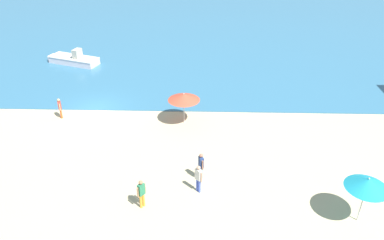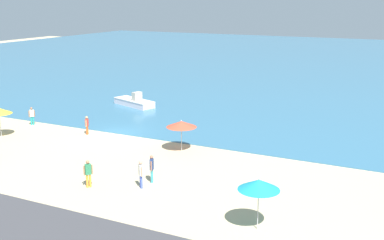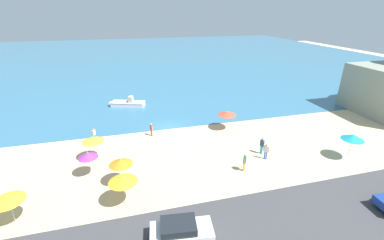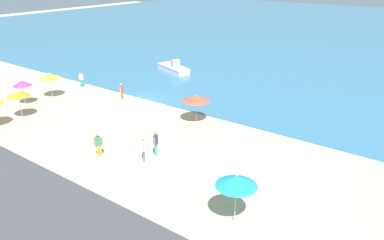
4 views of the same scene
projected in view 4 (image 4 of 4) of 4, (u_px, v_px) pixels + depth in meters
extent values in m
plane|color=#C8B58B|center=(148.00, 100.00, 36.97)|extent=(160.00, 160.00, 0.00)
cube|color=teal|center=(326.00, 29.00, 78.02)|extent=(150.00, 110.00, 0.05)
cylinder|color=#B2B2B7|center=(196.00, 111.00, 31.43)|extent=(0.05, 0.05, 1.95)
cone|color=#D64C33|center=(196.00, 98.00, 30.99)|extent=(2.33, 2.33, 0.46)
sphere|color=silver|center=(196.00, 95.00, 30.89)|extent=(0.08, 0.08, 0.08)
cylinder|color=#B2B2B7|center=(21.00, 107.00, 32.32)|extent=(0.05, 0.05, 2.03)
cone|color=orange|center=(18.00, 93.00, 31.86)|extent=(1.98, 1.98, 0.48)
sphere|color=silver|center=(17.00, 90.00, 31.75)|extent=(0.08, 0.08, 0.08)
cylinder|color=#B2B2B7|center=(24.00, 95.00, 35.39)|extent=(0.05, 0.05, 1.94)
cone|color=purple|center=(22.00, 83.00, 34.94)|extent=(1.74, 1.74, 0.52)
sphere|color=silver|center=(21.00, 80.00, 34.83)|extent=(0.08, 0.08, 0.08)
cylinder|color=#B2B2B7|center=(235.00, 203.00, 19.03)|extent=(0.05, 0.05, 2.19)
cone|color=teal|center=(236.00, 181.00, 18.53)|extent=(2.14, 2.14, 0.54)
sphere|color=silver|center=(237.00, 176.00, 18.42)|extent=(0.08, 0.08, 0.08)
cylinder|color=#B2B2B7|center=(51.00, 88.00, 37.33)|extent=(0.05, 0.05, 2.07)
cone|color=yellow|center=(49.00, 76.00, 36.87)|extent=(2.13, 2.13, 0.48)
sphere|color=silver|center=(49.00, 73.00, 36.76)|extent=(0.08, 0.08, 0.08)
cylinder|color=#F59C31|center=(98.00, 151.00, 25.87)|extent=(0.14, 0.14, 0.85)
cylinder|color=#F59C31|center=(100.00, 151.00, 25.91)|extent=(0.14, 0.14, 0.85)
cube|color=#2D7F56|center=(98.00, 141.00, 25.60)|extent=(0.40, 0.42, 0.67)
sphere|color=#A37650|center=(97.00, 135.00, 25.42)|extent=(0.22, 0.22, 0.22)
cylinder|color=#A37650|center=(95.00, 142.00, 25.56)|extent=(0.09, 0.09, 0.60)
cylinder|color=#A37650|center=(102.00, 141.00, 25.67)|extent=(0.09, 0.09, 0.60)
cylinder|color=teal|center=(157.00, 149.00, 26.07)|extent=(0.14, 0.14, 0.88)
cylinder|color=teal|center=(156.00, 151.00, 25.91)|extent=(0.14, 0.14, 0.88)
cube|color=navy|center=(156.00, 140.00, 25.69)|extent=(0.34, 0.42, 0.70)
sphere|color=#A56C53|center=(155.00, 133.00, 25.50)|extent=(0.22, 0.22, 0.22)
cylinder|color=#A56C53|center=(157.00, 139.00, 25.92)|extent=(0.09, 0.09, 0.63)
cylinder|color=#A56C53|center=(155.00, 142.00, 25.49)|extent=(0.09, 0.09, 0.63)
cylinder|color=teal|center=(83.00, 83.00, 40.85)|extent=(0.14, 0.14, 0.81)
cylinder|color=teal|center=(81.00, 83.00, 40.81)|extent=(0.14, 0.14, 0.81)
cube|color=silver|center=(81.00, 77.00, 40.56)|extent=(0.40, 0.42, 0.64)
sphere|color=#986A4F|center=(81.00, 73.00, 40.38)|extent=(0.22, 0.22, 0.22)
cylinder|color=#986A4F|center=(83.00, 77.00, 40.63)|extent=(0.09, 0.09, 0.58)
cylinder|color=#986A4F|center=(79.00, 78.00, 40.52)|extent=(0.09, 0.09, 0.58)
cylinder|color=#F75824|center=(122.00, 95.00, 37.21)|extent=(0.14, 0.14, 0.77)
cylinder|color=#F75824|center=(122.00, 96.00, 37.05)|extent=(0.14, 0.14, 0.77)
cube|color=#C53E35|center=(122.00, 89.00, 36.86)|extent=(0.34, 0.42, 0.61)
sphere|color=tan|center=(121.00, 85.00, 36.70)|extent=(0.22, 0.22, 0.22)
cylinder|color=tan|center=(123.00, 89.00, 37.10)|extent=(0.09, 0.09, 0.55)
cylinder|color=tan|center=(121.00, 90.00, 36.67)|extent=(0.09, 0.09, 0.55)
cylinder|color=#4760CD|center=(144.00, 155.00, 25.34)|extent=(0.14, 0.14, 0.85)
cylinder|color=#4760CD|center=(144.00, 156.00, 25.18)|extent=(0.14, 0.14, 0.85)
cube|color=silver|center=(143.00, 145.00, 24.97)|extent=(0.41, 0.41, 0.67)
sphere|color=tan|center=(143.00, 139.00, 24.79)|extent=(0.22, 0.22, 0.22)
cylinder|color=tan|center=(143.00, 144.00, 25.20)|extent=(0.09, 0.09, 0.61)
cylinder|color=tan|center=(144.00, 148.00, 24.77)|extent=(0.09, 0.09, 0.61)
cube|color=silver|center=(173.00, 69.00, 46.73)|extent=(5.34, 3.26, 0.61)
cube|color=silver|center=(162.00, 64.00, 48.79)|extent=(0.73, 1.03, 0.37)
cube|color=silver|center=(173.00, 66.00, 46.60)|extent=(5.36, 3.34, 0.08)
cube|color=#B2AD9E|center=(175.00, 64.00, 46.04)|extent=(0.90, 1.15, 0.96)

